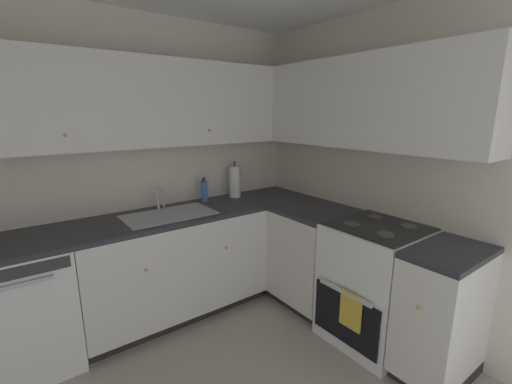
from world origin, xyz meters
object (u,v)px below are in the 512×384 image
object	(u,v)px
soap_bottle	(204,191)
paper_towel_roll	(235,182)
dishwasher	(23,309)
oven_range	(375,283)

from	to	relation	value
soap_bottle	paper_towel_roll	size ratio (longest dim) A/B	0.62
soap_bottle	paper_towel_roll	world-z (taller)	paper_towel_roll
dishwasher	paper_towel_roll	size ratio (longest dim) A/B	2.39
paper_towel_roll	soap_bottle	bearing A→B (deg)	176.45
dishwasher	oven_range	xyz separation A→B (m)	(2.13, -1.21, 0.02)
paper_towel_roll	oven_range	bearing A→B (deg)	-75.78
oven_range	soap_bottle	xyz separation A→B (m)	(-0.67, 1.39, 0.54)
dishwasher	soap_bottle	distance (m)	1.58
oven_range	paper_towel_roll	bearing A→B (deg)	104.22
oven_range	soap_bottle	size ratio (longest dim) A/B	4.66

